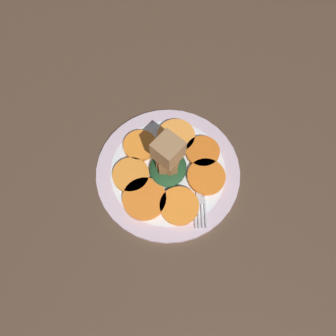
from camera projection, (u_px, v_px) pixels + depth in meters
The scene contains 11 objects.
table_slab at pixel (168, 174), 67.22cm from camera, with size 120.00×120.00×2.00cm, color #4C3828.
plate at pixel (168, 171), 65.83cm from camera, with size 28.83×28.83×1.05cm.
carrot_slice_0 at pixel (131, 175), 64.27cm from camera, with size 7.26×7.26×1.10cm, color orange.
carrot_slice_1 at pixel (144, 199), 62.28cm from camera, with size 8.41×8.41×1.10cm, color orange.
carrot_slice_2 at pixel (179, 206), 61.71cm from camera, with size 7.45×7.45×1.10cm, color orange.
carrot_slice_3 at pixel (206, 179), 63.92cm from camera, with size 7.51×7.51×1.10cm, color orange.
carrot_slice_4 at pixel (203, 152), 66.35cm from camera, with size 6.91×6.91×1.10cm, color orange.
carrot_slice_5 at pixel (174, 136), 67.83cm from camera, with size 7.84×7.84×1.10cm, color #F9963A.
carrot_slice_6 at pixel (140, 145), 66.92cm from camera, with size 6.86×6.86×1.10cm, color orange.
center_pile at pixel (168, 160), 61.13cm from camera, with size 8.12×7.31×11.06cm.
fork at pixel (198, 185), 63.76cm from camera, with size 17.68×5.95×0.40cm.
Camera 1 is at (-25.45, -5.69, 62.96)cm, focal length 35.00 mm.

